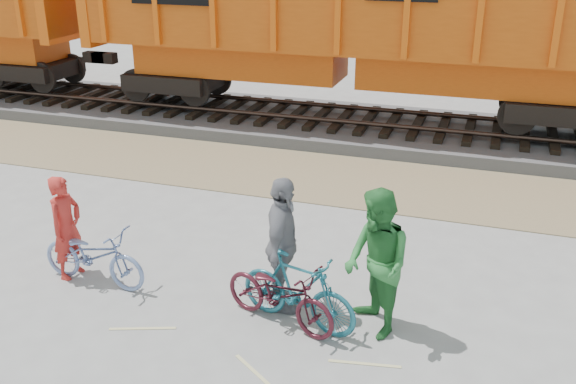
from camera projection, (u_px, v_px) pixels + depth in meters
name	position (u px, v px, depth m)	size (l,w,h in m)	color
ground	(234.00, 311.00, 9.04)	(120.00, 120.00, 0.00)	#9E9E99
gravel_strip	(333.00, 178.00, 13.86)	(120.00, 3.00, 0.02)	#94845C
ballast_bed	(367.00, 128.00, 16.89)	(120.00, 4.00, 0.30)	slate
track	(368.00, 116.00, 16.76)	(120.00, 2.60, 0.24)	black
hopper_car_center	(353.00, 16.00, 15.95)	(14.00, 3.13, 4.65)	black
bicycle_blue	(94.00, 256.00, 9.58)	(0.62, 1.77, 0.93)	#748CC0
bicycle_teal	(298.00, 290.00, 8.54)	(0.50, 1.75, 1.05)	#206A7A
bicycle_maroon	(280.00, 294.00, 8.58)	(0.61, 1.75, 0.92)	#44151F
person_solo	(66.00, 227.00, 9.69)	(0.59, 0.39, 1.63)	red
person_man	(377.00, 264.00, 8.24)	(0.97, 0.76, 2.00)	#2E7C37
person_woman	(282.00, 245.00, 8.76)	(1.15, 0.48, 1.96)	gray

